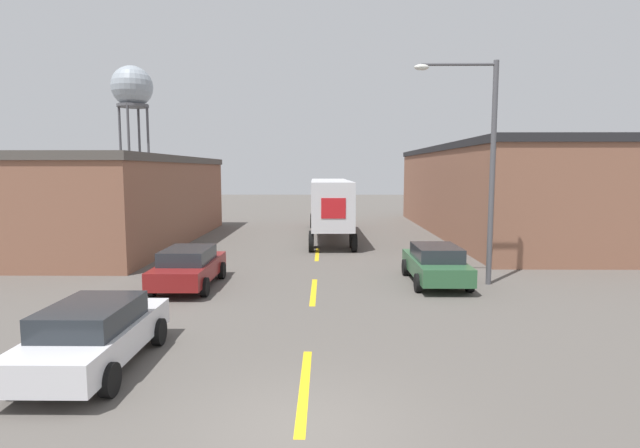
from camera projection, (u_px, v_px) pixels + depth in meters
The scene contains 10 objects.
ground_plane at pixel (300, 431), 8.49m from camera, with size 160.00×160.00×0.00m, color #56514C.
road_centerline at pixel (314, 291), 18.17m from camera, with size 0.20×20.05×0.01m.
warehouse_left at pixel (91, 200), 30.14m from camera, with size 12.04×19.37×5.21m.
warehouse_right at pixel (501, 190), 34.44m from camera, with size 9.62×25.65×6.02m.
semi_truck at pixel (329, 202), 32.76m from camera, with size 2.90×14.12×3.76m.
parked_car_right_mid at pixel (436, 263), 19.41m from camera, with size 2.08×4.68×1.50m.
parked_car_left_near at pixel (94, 333), 11.10m from camera, with size 2.08×4.68×1.50m.
parked_car_left_far at pixel (189, 266), 18.79m from camera, with size 2.08×4.68×1.50m.
water_tower at pixel (132, 90), 56.59m from camera, with size 4.60×4.60×16.10m.
street_lamp at pixel (483, 156), 18.82m from camera, with size 3.14×0.32×8.45m.
Camera 1 is at (0.43, -8.05, 4.43)m, focal length 28.00 mm.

